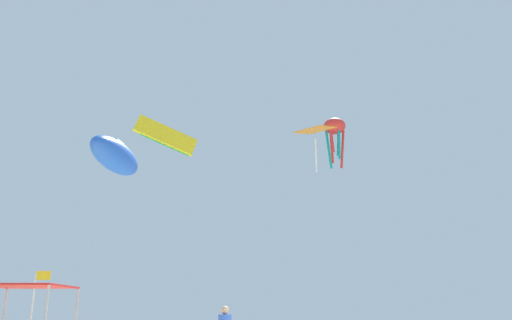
# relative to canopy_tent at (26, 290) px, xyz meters

# --- Properties ---
(canopy_tent) EXTENTS (2.70, 2.84, 2.58)m
(canopy_tent) POSITION_rel_canopy_tent_xyz_m (0.00, 0.00, 0.00)
(canopy_tent) COLOR #B2B2B7
(canopy_tent) RESTS_ON ground
(banner_flag) EXTENTS (0.61, 0.06, 3.27)m
(banner_flag) POSITION_rel_canopy_tent_xyz_m (-0.86, 2.87, -0.43)
(banner_flag) COLOR silver
(banner_flag) RESTS_ON ground
(kite_inflatable_blue) EXTENTS (2.81, 6.08, 2.38)m
(kite_inflatable_blue) POSITION_rel_canopy_tent_xyz_m (-0.40, 10.58, 8.04)
(kite_inflatable_blue) COLOR blue
(kite_octopus_red) EXTENTS (2.43, 2.43, 4.11)m
(kite_octopus_red) POSITION_rel_canopy_tent_xyz_m (14.09, 20.01, 13.22)
(kite_octopus_red) COLOR red
(kite_parafoil_yellow) EXTENTS (4.43, 1.89, 2.82)m
(kite_parafoil_yellow) POSITION_rel_canopy_tent_xyz_m (1.43, 16.13, 11.25)
(kite_parafoil_yellow) COLOR yellow
(kite_diamond_orange) EXTENTS (3.08, 3.07, 3.25)m
(kite_diamond_orange) POSITION_rel_canopy_tent_xyz_m (11.91, 14.93, 11.11)
(kite_diamond_orange) COLOR orange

